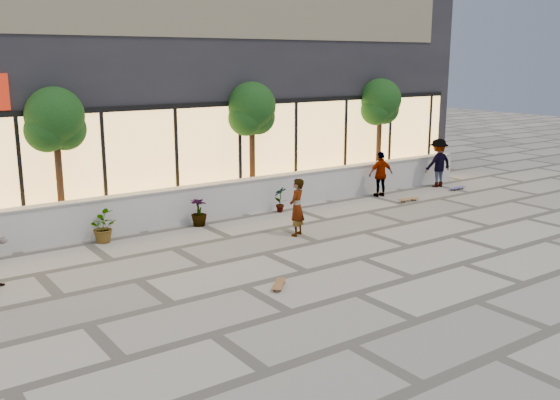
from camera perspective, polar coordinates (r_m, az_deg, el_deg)
ground at (r=12.72m, az=6.96°, el=-8.50°), size 80.00×80.00×0.00m
planter_wall at (r=18.12m, az=-7.98°, el=-0.33°), size 22.00×0.42×1.04m
retail_building at (r=22.68m, az=-14.81°, el=11.49°), size 24.00×9.17×8.50m
shrub_c at (r=16.56m, az=-16.02°, el=-2.39°), size 0.68×0.77×0.81m
shrub_d at (r=17.63m, az=-7.43°, el=-1.08°), size 0.64×0.64×0.81m
shrub_e at (r=19.06m, az=0.02°, el=0.08°), size 0.46×0.35×0.81m
tree_midwest at (r=17.12m, az=-19.86°, el=6.63°), size 1.60×1.50×3.92m
tree_mideast at (r=19.58m, az=-2.60°, el=8.05°), size 1.60×1.50×3.92m
tree_east at (r=23.01m, az=9.14°, el=8.61°), size 1.60×1.50×3.92m
skater_center at (r=16.46m, az=1.55°, el=-0.66°), size 0.67×0.60×1.54m
skater_right_near at (r=21.45m, az=9.21°, el=2.34°), size 0.96×0.56×1.54m
skater_right_far at (r=23.52m, az=14.26°, el=3.31°), size 1.19×0.75×1.77m
skateboard_center at (r=12.94m, az=-0.10°, el=-7.69°), size 0.63×0.63×0.09m
skateboard_right_near at (r=20.98m, az=11.68°, el=0.08°), size 0.79×0.26×0.09m
skateboard_right_far at (r=23.25m, az=15.88°, el=1.07°), size 0.73×0.20×0.09m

